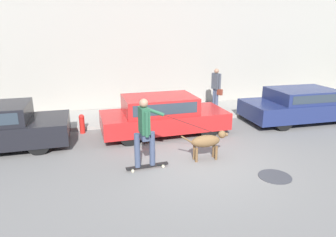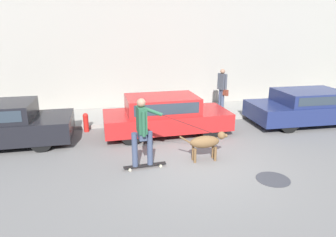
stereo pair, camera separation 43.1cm
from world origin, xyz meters
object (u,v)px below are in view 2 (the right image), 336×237
pedestrian_with_bag (222,88)px  skateboarder (142,130)px  fire_hydrant (86,122)px  parked_car_1 (165,115)px  dog (206,142)px  parked_car_2 (312,107)px

pedestrian_with_bag → skateboarder: bearing=32.4°
pedestrian_with_bag → fire_hydrant: pedestrian_with_bag is taller
parked_car_1 → dog: parked_car_1 is taller
parked_car_1 → parked_car_2: 5.39m
parked_car_2 → fire_hydrant: bearing=175.9°
dog → skateboarder: size_ratio=0.50×
pedestrian_with_bag → dog: bearing=46.6°
pedestrian_with_bag → fire_hydrant: 5.44m
fire_hydrant → parked_car_1: bearing=-16.3°
parked_car_1 → pedestrian_with_bag: 3.37m
parked_car_1 → pedestrian_with_bag: (2.72, 1.94, 0.44)m
dog → fire_hydrant: 4.36m
parked_car_1 → pedestrian_with_bag: size_ratio=2.41×
parked_car_2 → dog: parked_car_2 is taller
parked_car_1 → skateboarder: (-1.05, -2.41, 0.38)m
pedestrian_with_bag → parked_car_2: bearing=127.2°
fire_hydrant → parked_car_2: bearing=-5.3°
skateboarder → parked_car_2: bearing=16.5°
parked_car_2 → fire_hydrant: size_ratio=7.20×
dog → pedestrian_with_bag: size_ratio=0.76×
skateboarder → fire_hydrant: bearing=111.2°
parked_car_2 → fire_hydrant: (-7.92, 0.74, -0.27)m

